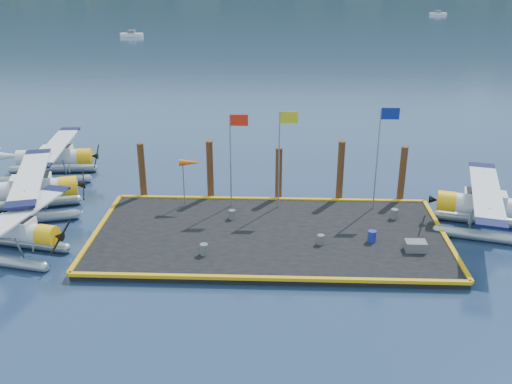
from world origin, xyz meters
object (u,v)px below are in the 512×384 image
(drum_1, at_px, (321,240))
(drum_3, at_px, (204,249))
(piling_0, at_px, (142,172))
(piling_1, at_px, (210,172))
(seaplane_a, at_px, (10,233))
(drum_4, at_px, (394,214))
(piling_2, at_px, (279,176))
(seaplane_b, at_px, (26,192))
(piling_4, at_px, (402,176))
(flagpole_yellow, at_px, (283,145))
(drum_0, at_px, (232,214))
(piling_3, at_px, (340,173))
(flagpole_blue, at_px, (382,144))
(windsock, at_px, (190,164))
(crate, at_px, (415,246))
(drum_2, at_px, (372,236))
(flagpole_red, at_px, (234,146))
(seaplane_d, at_px, (491,209))
(seaplane_c, at_px, (52,159))

(drum_1, bearing_deg, drum_3, -166.97)
(piling_0, relative_size, piling_1, 0.95)
(seaplane_a, bearing_deg, drum_4, 114.45)
(piling_0, distance_m, piling_1, 4.50)
(drum_3, relative_size, piling_2, 0.16)
(piling_0, height_order, piling_2, piling_0)
(seaplane_b, xyz_separation_m, piling_4, (23.73, 2.73, 0.41))
(drum_4, distance_m, piling_4, 3.48)
(flagpole_yellow, xyz_separation_m, piling_2, (-0.20, 1.60, -2.61))
(drum_0, xyz_separation_m, piling_3, (6.80, 3.51, 1.47))
(drum_1, xyz_separation_m, flagpole_blue, (3.83, 5.02, 4.01))
(drum_3, bearing_deg, windsock, 103.75)
(seaplane_a, xyz_separation_m, crate, (21.85, 0.81, -0.73))
(crate, bearing_deg, piling_0, 156.40)
(drum_2, height_order, flagpole_yellow, flagpole_yellow)
(seaplane_b, height_order, piling_2, piling_2)
(drum_0, relative_size, piling_0, 0.14)
(flagpole_red, bearing_deg, drum_3, -100.03)
(drum_3, bearing_deg, flagpole_blue, 32.59)
(flagpole_blue, xyz_separation_m, piling_3, (-2.20, 1.60, -2.54))
(piling_4, bearing_deg, piling_1, 180.00)
(seaplane_b, xyz_separation_m, seaplane_d, (28.12, -1.31, -0.04))
(drum_1, bearing_deg, piling_0, 149.79)
(flagpole_red, relative_size, flagpole_yellow, 0.97)
(piling_1, xyz_separation_m, piling_2, (4.50, 0.00, -0.20))
(piling_0, xyz_separation_m, piling_3, (13.00, 0.00, 0.15))
(seaplane_a, xyz_separation_m, windsock, (8.89, 6.39, 1.82))
(flagpole_blue, bearing_deg, windsock, 180.00)
(seaplane_b, relative_size, flagpole_red, 1.71)
(drum_3, height_order, windsock, windsock)
(piling_1, height_order, piling_4, piling_1)
(seaplane_b, xyz_separation_m, flagpole_blue, (21.93, 1.13, 3.10))
(flagpole_yellow, height_order, piling_1, flagpole_yellow)
(drum_0, bearing_deg, seaplane_c, 151.55)
(drum_2, height_order, piling_2, piling_2)
(piling_3, bearing_deg, drum_2, -78.67)
(seaplane_c, bearing_deg, drum_2, 58.87)
(seaplane_c, distance_m, drum_4, 24.65)
(crate, height_order, flagpole_yellow, flagpole_yellow)
(piling_0, height_order, piling_3, piling_3)
(seaplane_c, distance_m, piling_2, 17.04)
(windsock, bearing_deg, piling_1, 57.34)
(piling_4, bearing_deg, seaplane_c, 170.88)
(flagpole_blue, bearing_deg, seaplane_c, 166.31)
(drum_1, bearing_deg, flagpole_blue, 52.69)
(piling_0, height_order, piling_1, piling_1)
(piling_1, bearing_deg, crate, -31.02)
(crate, xyz_separation_m, piling_1, (-11.94, 7.18, 1.42))
(drum_3, height_order, piling_0, piling_0)
(seaplane_b, height_order, piling_1, piling_1)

